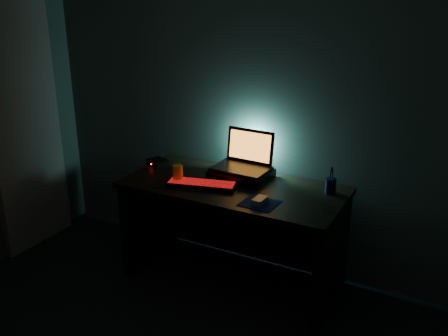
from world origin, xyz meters
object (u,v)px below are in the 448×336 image
at_px(keyboard, 202,184).
at_px(router, 157,162).
at_px(mouse, 260,200).
at_px(juice_glass, 178,174).
at_px(laptop, 245,159).
at_px(pen_cup, 331,186).

height_order(keyboard, router, router).
distance_m(mouse, juice_glass, 0.65).
bearing_deg(laptop, pen_cup, -0.41).
height_order(juice_glass, router, juice_glass).
height_order(keyboard, juice_glass, juice_glass).
distance_m(juice_glass, router, 0.38).
xyz_separation_m(pen_cup, juice_glass, (-0.98, -0.29, 0.01)).
relative_size(mouse, pen_cup, 1.09).
xyz_separation_m(laptop, keyboard, (-0.17, -0.32, -0.11)).
relative_size(mouse, juice_glass, 0.90).
relative_size(laptop, pen_cup, 3.90).
bearing_deg(laptop, mouse, -50.96).
bearing_deg(router, juice_glass, -13.97).
distance_m(mouse, pen_cup, 0.50).
bearing_deg(keyboard, juice_glass, 169.99).
height_order(mouse, pen_cup, pen_cup).
distance_m(keyboard, pen_cup, 0.85).
height_order(keyboard, mouse, mouse).
xyz_separation_m(mouse, pen_cup, (0.34, 0.36, 0.03)).
bearing_deg(juice_glass, mouse, -6.04).
height_order(laptop, router, laptop).
xyz_separation_m(juice_glass, router, (-0.32, 0.21, -0.04)).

